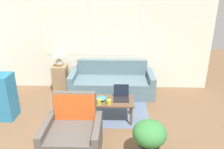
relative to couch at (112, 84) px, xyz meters
The scene contains 12 objects.
wall_back 1.25m from the couch, 140.03° to the left, with size 6.05×0.06×2.60m.
rug 0.69m from the couch, 86.04° to the right, with size 1.52×1.84×0.01m.
couch is the anchor object (origin of this frame).
armchair 2.27m from the couch, 104.02° to the right, with size 0.89×0.78×0.92m.
side_table 1.35m from the couch, behind, with size 0.36×0.36×0.67m.
table_lamp 1.52m from the couch, behind, with size 0.31×0.31×0.44m.
coffee_table 1.23m from the couch, 87.91° to the right, with size 0.85×0.52×0.42m.
laptop 1.19m from the couch, 79.06° to the right, with size 0.30×0.31×0.26m.
cup_navy 1.43m from the couch, 98.30° to the right, with size 0.08×0.08×0.11m.
cup_yellow 1.40m from the couch, 90.60° to the right, with size 0.08×0.08×0.09m.
snack_bowl 1.25m from the couch, 97.90° to the right, with size 0.21×0.21×0.08m.
potted_plant 2.40m from the couch, 74.60° to the right, with size 0.52×0.52×0.63m.
Camera 1 is at (0.67, -1.78, 2.41)m, focal length 35.00 mm.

